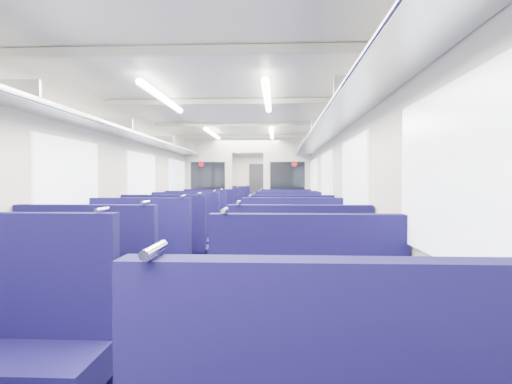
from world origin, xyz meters
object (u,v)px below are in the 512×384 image
seat_19 (286,229)px  seat_27 (283,210)px  seat_23 (283,216)px  seat_22 (225,216)px  seat_16 (197,235)px  seat_17 (287,235)px  seat_26 (234,210)px  seat_13 (290,256)px  seat_25 (283,213)px  bulkhead (248,188)px  seat_18 (207,228)px  seat_8 (95,304)px  end_door (260,191)px  seat_12 (167,255)px  seat_14 (183,244)px  seat_20 (220,219)px  seat_9 (298,305)px  seat_24 (230,213)px  seat_21 (284,220)px  seat_10 (136,276)px  seat_11 (293,275)px  seat_6 (9,363)px  seat_15 (288,244)px  seat_7 (309,370)px

seat_19 → seat_27: (0.00, 5.56, 0.00)m
seat_23 → seat_22: bearing=-175.5°
seat_16 → seat_17: same height
seat_26 → seat_16: bearing=-90.0°
seat_13 → seat_25: (0.00, 7.77, 0.00)m
bulkhead → seat_13: size_ratio=2.27×
seat_23 → seat_18: bearing=-117.1°
seat_8 → seat_26: same height
end_door → seat_12: end_door is taller
seat_14 → seat_20: same height
seat_19 → seat_23: same height
seat_9 → seat_18: same height
seat_12 → seat_24: 7.65m
seat_23 → seat_26: size_ratio=1.00×
end_door → seat_25: bearing=-71.4°
seat_16 → seat_23: 4.71m
seat_16 → seat_21: 3.58m
seat_10 → seat_14: bearing=90.0°
bulkhead → seat_11: 5.10m
bulkhead → seat_16: (-0.83, -1.58, -0.85)m
seat_17 → seat_22: 4.56m
bulkhead → seat_12: size_ratio=2.27×
seat_6 → seat_21: (1.66, 8.85, 0.00)m
seat_15 → seat_27: (0.00, 7.72, 0.00)m
end_door → seat_14: size_ratio=1.62×
seat_20 → seat_7: bearing=-79.5°
seat_24 → seat_25: bearing=4.0°
seat_11 → seat_26: (-1.66, 10.05, 0.00)m
seat_7 → seat_23: size_ratio=1.00×
seat_20 → bulkhead: bearing=-63.7°
seat_14 → seat_21: size_ratio=1.00×
seat_22 → seat_10: bearing=-90.0°
seat_8 → seat_22: bearing=90.0°
seat_23 → seat_25: size_ratio=1.00×
end_door → seat_7: end_door is taller
seat_20 → seat_25: same height
seat_17 → seat_27: same height
seat_13 → seat_14: 1.95m
seat_23 → bulkhead: bearing=-106.3°
seat_13 → seat_26: (-1.66, 8.89, 0.00)m
seat_10 → seat_13: bearing=37.8°
seat_25 → seat_14: bearing=-103.8°
seat_9 → seat_24: size_ratio=1.00×
seat_18 → seat_20: bearing=90.0°
seat_17 → seat_27: size_ratio=1.00×
seat_9 → seat_21: same height
seat_7 → seat_16: bearing=106.3°
seat_6 → seat_22: (0.00, 9.96, 0.00)m
seat_10 → seat_13: (1.66, 1.29, 0.00)m
seat_20 → seat_10: bearing=-90.0°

